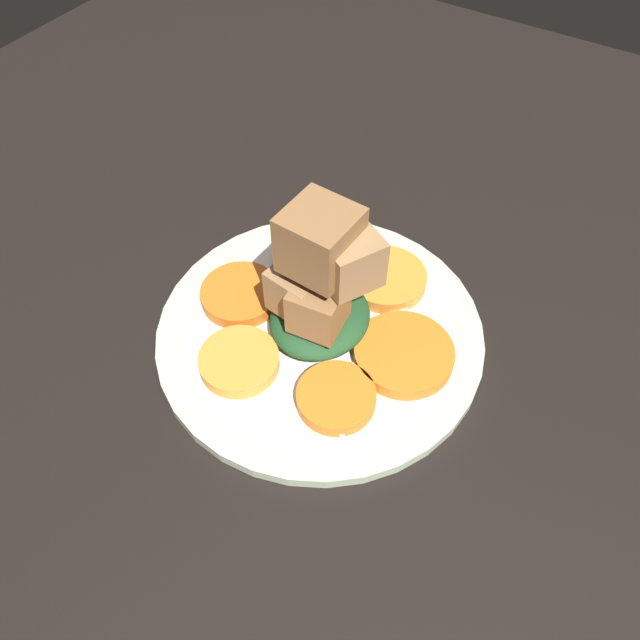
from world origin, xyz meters
TOP-DOWN VIEW (x-y plane):
  - table_slab at (0.00, 0.00)cm, footprint 120.00×120.00cm
  - plate at (0.00, 0.00)cm, footprint 26.63×26.63cm
  - carrot_slice_0 at (0.86, -7.14)cm, footprint 7.81×7.81cm
  - carrot_slice_1 at (7.11, -2.24)cm, footprint 6.90×6.90cm
  - carrot_slice_2 at (5.63, 4.63)cm, footprint 6.40×6.40cm
  - carrot_slice_3 at (-0.93, 7.29)cm, footprint 6.63×6.63cm
  - carrot_slice_4 at (-6.47, 3.32)cm, footprint 6.24×6.24cm
  - carrot_slice_5 at (-5.30, -4.71)cm, footprint 5.94×5.94cm
  - center_pile at (-0.11, 0.06)cm, footprint 8.66×8.61cm
  - fork at (0.72, -5.01)cm, footprint 18.18×2.92cm

SIDE VIEW (x-z plane):
  - table_slab at x=0.00cm, z-range 0.00..2.00cm
  - plate at x=0.00cm, z-range 1.99..3.04cm
  - fork at x=0.72cm, z-range 3.10..3.50cm
  - carrot_slice_0 at x=0.86cm, z-range 3.10..4.27cm
  - carrot_slice_1 at x=7.11cm, z-range 3.10..4.27cm
  - carrot_slice_2 at x=5.63cm, z-range 3.10..4.27cm
  - carrot_slice_3 at x=-0.93cm, z-range 3.10..4.27cm
  - carrot_slice_4 at x=-6.47cm, z-range 3.10..4.27cm
  - carrot_slice_5 at x=-5.30cm, z-range 3.10..4.27cm
  - center_pile at x=-0.11cm, z-range 2.02..14.24cm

